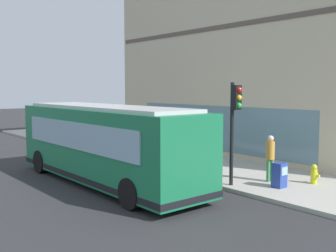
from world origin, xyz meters
name	(u,v)px	position (x,y,z in m)	size (l,w,h in m)	color
ground	(91,177)	(0.00, 0.00, 0.00)	(120.00, 120.00, 0.00)	#2D2D30
sidewalk_curb	(181,161)	(5.06, 0.00, 0.07)	(4.91, 40.00, 0.15)	#B2ADA3
building_corner	(254,45)	(10.77, 0.00, 6.26)	(6.56, 17.29, 12.55)	beige
city_bus_nearside	(105,144)	(-0.16, -1.43, 1.55)	(2.60, 10.04, 3.07)	#197247
traffic_light_near_corner	(235,114)	(3.01, -5.26, 2.80)	(0.32, 0.49, 3.80)	black
fire_hydrant	(314,174)	(5.56, -7.00, 0.51)	(0.35, 0.35, 0.74)	gold
pedestrian_near_hydrant	(81,128)	(4.08, 8.66, 1.16)	(0.32, 0.32, 1.74)	#99994C
pedestrian_near_building_entrance	(98,129)	(5.09, 8.26, 1.04)	(0.32, 0.32, 1.56)	#B23338
pedestrian_by_light_pole	(270,155)	(4.57, -5.72, 1.19)	(0.32, 0.32, 1.79)	#3F8C4C
pedestrian_walking_along_curb	(82,131)	(3.71, 7.89, 1.06)	(0.32, 0.32, 1.59)	#99994C
newspaper_vending_box	(279,175)	(4.08, -6.49, 0.60)	(0.44, 0.42, 0.90)	#263F99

